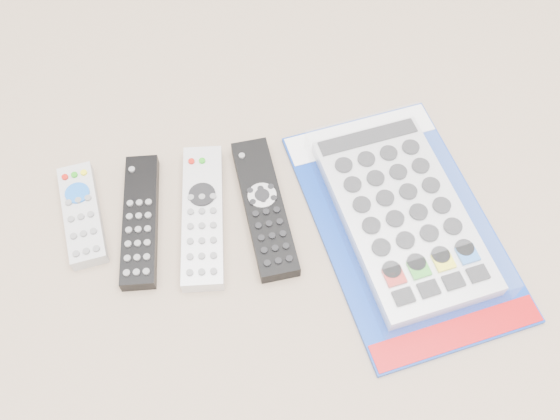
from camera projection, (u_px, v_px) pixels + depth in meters
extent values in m
plane|color=tan|center=(239.00, 225.00, 0.85)|extent=(5.00, 5.00, 0.00)
cube|color=#B0B0B2|center=(82.00, 214.00, 0.85)|extent=(0.06, 0.16, 0.02)
cylinder|color=blue|center=(77.00, 193.00, 0.85)|extent=(0.04, 0.04, 0.00)
cube|color=black|center=(140.00, 220.00, 0.84)|extent=(0.06, 0.20, 0.02)
cube|color=silver|center=(203.00, 215.00, 0.84)|extent=(0.08, 0.22, 0.02)
cylinder|color=black|center=(202.00, 194.00, 0.85)|extent=(0.04, 0.04, 0.00)
cube|color=black|center=(264.00, 207.00, 0.85)|extent=(0.06, 0.22, 0.02)
cylinder|color=silver|center=(262.00, 195.00, 0.85)|extent=(0.04, 0.04, 0.00)
cube|color=#0E34A1|center=(402.00, 223.00, 0.85)|extent=(0.27, 0.40, 0.01)
cube|color=white|center=(360.00, 134.00, 0.92)|extent=(0.22, 0.08, 0.00)
cube|color=#B40C11|center=(457.00, 333.00, 0.76)|extent=(0.22, 0.07, 0.00)
cube|color=silver|center=(402.00, 215.00, 0.84)|extent=(0.19, 0.30, 0.02)
cube|color=white|center=(404.00, 211.00, 0.83)|extent=(0.22, 0.33, 0.04)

